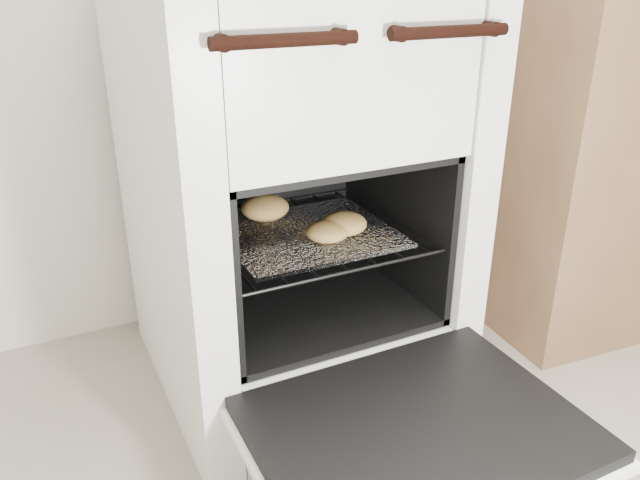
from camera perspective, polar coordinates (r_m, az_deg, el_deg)
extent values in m
cube|color=silver|center=(1.31, -3.03, 4.82)|extent=(0.59, 0.63, 0.90)
cylinder|color=black|center=(0.89, -3.12, 17.77)|extent=(0.21, 0.02, 0.02)
cylinder|color=black|center=(1.03, 11.82, 18.14)|extent=(0.21, 0.02, 0.02)
cube|color=black|center=(1.04, 8.96, -16.68)|extent=(0.51, 0.39, 0.02)
cube|color=silver|center=(1.05, 8.90, -17.41)|extent=(0.53, 0.41, 0.02)
cylinder|color=black|center=(1.20, -10.67, -1.10)|extent=(0.01, 0.41, 0.01)
cylinder|color=black|center=(1.36, 6.49, 2.16)|extent=(0.01, 0.41, 0.01)
cylinder|color=black|center=(1.11, 2.67, -2.91)|extent=(0.42, 0.01, 0.01)
cylinder|color=black|center=(1.44, -4.83, 3.38)|extent=(0.42, 0.01, 0.01)
cylinder|color=black|center=(1.21, -9.12, -0.81)|extent=(0.01, 0.39, 0.01)
cylinder|color=black|center=(1.23, -6.52, -0.31)|extent=(0.01, 0.39, 0.01)
cylinder|color=black|center=(1.25, -4.00, 0.17)|extent=(0.01, 0.39, 0.01)
cylinder|color=black|center=(1.27, -1.56, 0.64)|extent=(0.01, 0.39, 0.01)
cylinder|color=black|center=(1.29, 0.80, 1.09)|extent=(0.01, 0.39, 0.01)
cylinder|color=black|center=(1.32, 3.07, 1.52)|extent=(0.01, 0.39, 0.01)
cylinder|color=black|center=(1.35, 5.26, 1.93)|extent=(0.01, 0.39, 0.01)
cube|color=white|center=(1.25, -1.19, 0.57)|extent=(0.33, 0.29, 0.01)
ellipsoid|color=#B48F48|center=(1.20, 0.67, 0.79)|extent=(0.12, 0.12, 0.04)
ellipsoid|color=#B48F48|center=(1.31, -5.05, 2.97)|extent=(0.14, 0.14, 0.05)
ellipsoid|color=#B48F48|center=(1.24, 2.19, 1.52)|extent=(0.13, 0.13, 0.04)
cube|color=brown|center=(1.96, 26.70, 10.35)|extent=(1.05, 0.75, 1.01)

